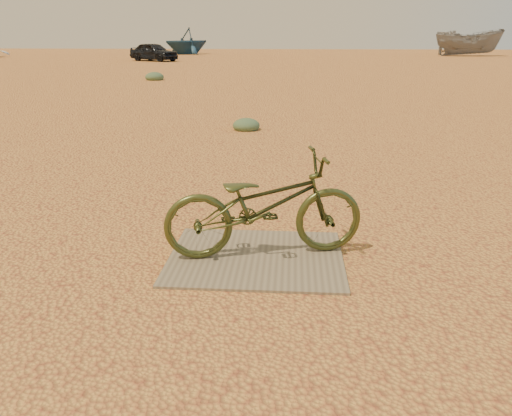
# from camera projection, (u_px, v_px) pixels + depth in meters

# --- Properties ---
(ground) EXTENTS (120.00, 120.00, 0.00)m
(ground) POSITION_uv_depth(u_px,v_px,m) (312.00, 247.00, 4.65)
(ground) COLOR gold
(ground) RESTS_ON ground
(plywood_board) EXTENTS (1.53, 1.22, 0.02)m
(plywood_board) POSITION_uv_depth(u_px,v_px,m) (256.00, 257.00, 4.40)
(plywood_board) COLOR #7E7057
(plywood_board) RESTS_ON ground
(bicycle) EXTENTS (1.82, 0.97, 0.91)m
(bicycle) POSITION_uv_depth(u_px,v_px,m) (264.00, 205.00, 4.30)
(bicycle) COLOR #3C441E
(bicycle) RESTS_ON plywood_board
(car) EXTENTS (3.92, 3.09, 1.25)m
(car) POSITION_uv_depth(u_px,v_px,m) (154.00, 52.00, 35.07)
(car) COLOR black
(car) RESTS_ON ground
(boat_far_left) EXTENTS (5.90, 5.93, 2.36)m
(boat_far_left) POSITION_uv_depth(u_px,v_px,m) (187.00, 41.00, 46.08)
(boat_far_left) COLOR navy
(boat_far_left) RESTS_ON ground
(boat_mid_right) EXTENTS (5.74, 2.24, 2.21)m
(boat_mid_right) POSITION_uv_depth(u_px,v_px,m) (469.00, 42.00, 42.63)
(boat_mid_right) COLOR slate
(boat_mid_right) RESTS_ON ground
(kale_a) EXTENTS (0.55, 0.55, 0.30)m
(kale_a) POSITION_uv_depth(u_px,v_px,m) (246.00, 130.00, 10.27)
(kale_a) COLOR #536C4A
(kale_a) RESTS_ON ground
(kale_c) EXTENTS (0.78, 0.78, 0.43)m
(kale_c) POSITION_uv_depth(u_px,v_px,m) (155.00, 80.00, 21.07)
(kale_c) COLOR #536C4A
(kale_c) RESTS_ON ground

